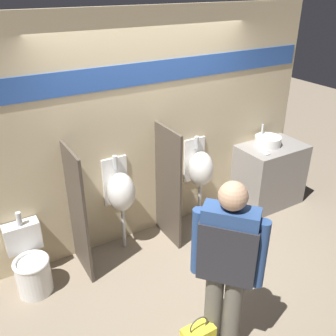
% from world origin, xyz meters
% --- Properties ---
extents(ground_plane, '(16.00, 16.00, 0.00)m').
position_xyz_m(ground_plane, '(0.00, 0.00, 0.00)').
color(ground_plane, gray).
extents(display_wall, '(4.49, 0.07, 2.70)m').
position_xyz_m(display_wall, '(0.00, 0.60, 1.36)').
color(display_wall, beige).
rests_on(display_wall, ground_plane).
extents(sink_counter, '(0.91, 0.59, 0.89)m').
position_xyz_m(sink_counter, '(1.74, 0.27, 0.45)').
color(sink_counter, gray).
rests_on(sink_counter, ground_plane).
extents(sink_basin, '(0.36, 0.36, 0.26)m').
position_xyz_m(sink_basin, '(1.69, 0.33, 0.95)').
color(sink_basin, white).
rests_on(sink_basin, sink_counter).
extents(cell_phone, '(0.07, 0.14, 0.01)m').
position_xyz_m(cell_phone, '(1.46, 0.15, 0.90)').
color(cell_phone, '#B7B7BC').
rests_on(cell_phone, sink_counter).
extents(divider_near_counter, '(0.03, 0.56, 1.47)m').
position_xyz_m(divider_near_counter, '(-1.04, 0.29, 0.73)').
color(divider_near_counter, '#4C4238').
rests_on(divider_near_counter, ground_plane).
extents(divider_mid, '(0.03, 0.56, 1.47)m').
position_xyz_m(divider_mid, '(0.07, 0.29, 0.73)').
color(divider_mid, '#4C4238').
rests_on(divider_mid, ground_plane).
extents(urinal_near_counter, '(0.32, 0.33, 1.17)m').
position_xyz_m(urinal_near_counter, '(-0.48, 0.41, 0.77)').
color(urinal_near_counter, silver).
rests_on(urinal_near_counter, ground_plane).
extents(urinal_far, '(0.32, 0.33, 1.17)m').
position_xyz_m(urinal_far, '(0.63, 0.41, 0.77)').
color(urinal_far, silver).
rests_on(urinal_far, ground_plane).
extents(toilet, '(0.37, 0.53, 0.83)m').
position_xyz_m(toilet, '(-1.59, 0.28, 0.29)').
color(toilet, white).
rests_on(toilet, ground_plane).
extents(person_in_vest, '(0.45, 0.47, 1.67)m').
position_xyz_m(person_in_vest, '(-0.34, -1.30, 0.97)').
color(person_in_vest, '#666056').
rests_on(person_in_vest, ground_plane).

